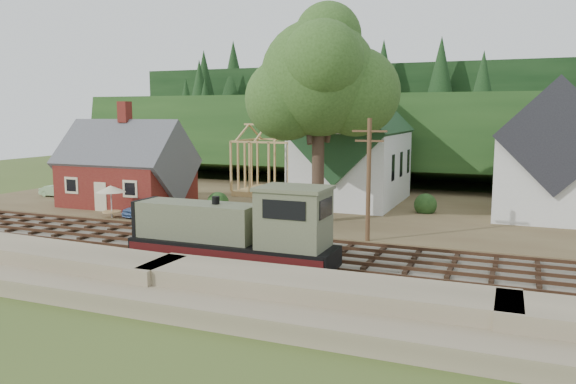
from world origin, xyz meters
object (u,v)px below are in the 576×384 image
at_px(car_blue, 144,207).
at_px(patio_set, 111,190).
at_px(locomotive, 239,233).
at_px(car_green, 56,191).
at_px(car_red, 564,211).

distance_m(car_blue, patio_set, 2.85).
relative_size(car_blue, patio_set, 1.57).
relative_size(locomotive, car_blue, 2.84).
xyz_separation_m(car_green, car_red, (44.68, 6.07, 0.01)).
relative_size(locomotive, car_red, 2.80).
bearing_deg(patio_set, car_blue, 42.80).
bearing_deg(car_red, locomotive, 159.39).
height_order(car_blue, patio_set, patio_set).
bearing_deg(car_green, car_red, -83.76).
relative_size(car_green, car_red, 0.83).
height_order(locomotive, car_red, locomotive).
distance_m(locomotive, car_red, 27.39).
relative_size(car_green, patio_set, 1.32).
relative_size(car_red, patio_set, 1.59).
xyz_separation_m(locomotive, patio_set, (-15.37, 8.50, 0.42)).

